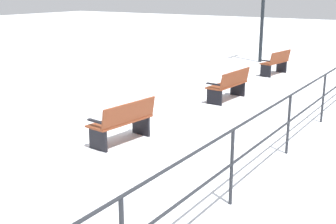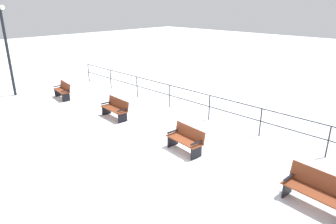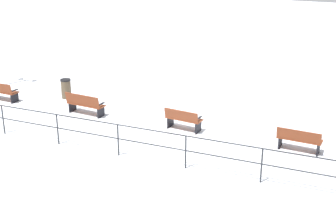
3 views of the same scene
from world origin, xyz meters
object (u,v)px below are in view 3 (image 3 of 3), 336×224
Objects in this scene: trash_bin at (66,89)px; bench_second at (299,139)px; bench_fifth at (2,91)px; bench_third at (183,119)px; bench_fourth at (85,104)px.

bench_second is at bearing -99.27° from trash_bin.
bench_fifth is 2.80m from trash_bin.
trash_bin is (1.74, 10.67, -0.00)m from bench_second.
bench_third is 1.00× the size of bench_fifth.
bench_fifth is 1.64× the size of trash_bin.
bench_fifth is (0.27, 13.05, 0.00)m from bench_second.
bench_third is at bearing -84.74° from bench_fourth.
bench_fourth reaches higher than bench_second.
bench_fourth is (0.21, 8.71, 0.03)m from bench_second.
bench_second is 10.81m from trash_bin.
bench_fifth reaches higher than bench_third.
bench_third is at bearing 90.32° from bench_second.
bench_second is 13.06m from bench_fifth.
bench_third reaches higher than bench_second.
bench_fourth is 2.49m from trash_bin.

